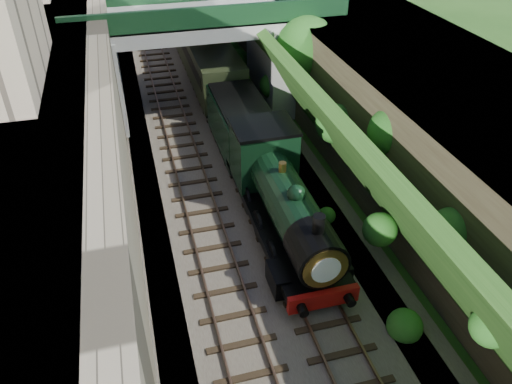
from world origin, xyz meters
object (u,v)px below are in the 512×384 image
at_px(locomotive, 282,200).
at_px(road_bridge, 212,46).
at_px(tree, 308,50).
at_px(tender, 241,128).

bearing_deg(locomotive, road_bridge, 91.06).
distance_m(tree, tender, 6.28).
bearing_deg(road_bridge, locomotive, -88.94).
bearing_deg(tree, locomotive, -114.78).
bearing_deg(tender, locomotive, -90.00).
bearing_deg(tender, tree, 31.12).
bearing_deg(road_bridge, tender, -87.74).
height_order(road_bridge, tender, road_bridge).
bearing_deg(locomotive, tree, 65.22).
distance_m(road_bridge, tree, 6.19).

